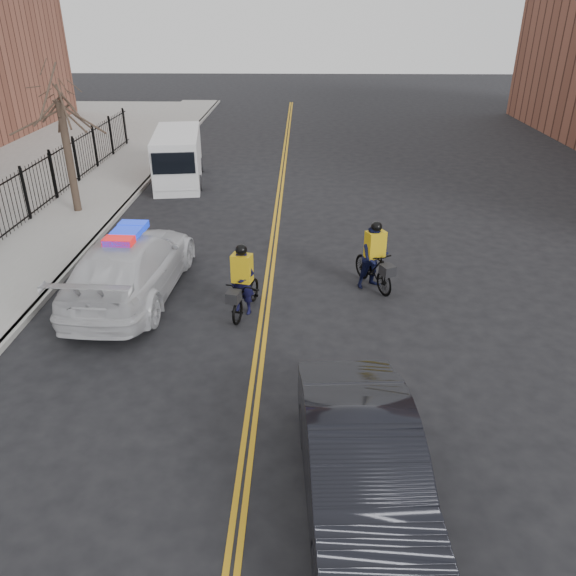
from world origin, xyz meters
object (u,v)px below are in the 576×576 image
Objects in this scene: cargo_van at (178,159)px; cyclist_far at (374,262)px; cyclist_near at (243,289)px; police_cruiser at (131,266)px; dark_sedan at (362,469)px.

cargo_van is 2.73× the size of cyclist_far.
cyclist_near is 1.02× the size of cyclist_far.
cyclist_far is (6.61, 0.62, -0.10)m from police_cruiser.
cyclist_far is (3.51, 1.55, 0.11)m from cyclist_near.
dark_sedan is 2.43× the size of cyclist_near.
cyclist_near is (-2.45, 6.32, -0.16)m from dark_sedan.
cyclist_near reaches higher than dark_sedan.
cyclist_near is (3.10, -0.92, -0.21)m from police_cruiser.
police_cruiser is 9.12m from dark_sedan.
dark_sedan is (5.55, -7.24, -0.06)m from police_cruiser.
dark_sedan is 2.49× the size of cyclist_far.
police_cruiser is 3.25m from cyclist_near.
police_cruiser reaches higher than dark_sedan.
cargo_van reaches higher than dark_sedan.
cyclist_far is at bearing -62.19° from cargo_van.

